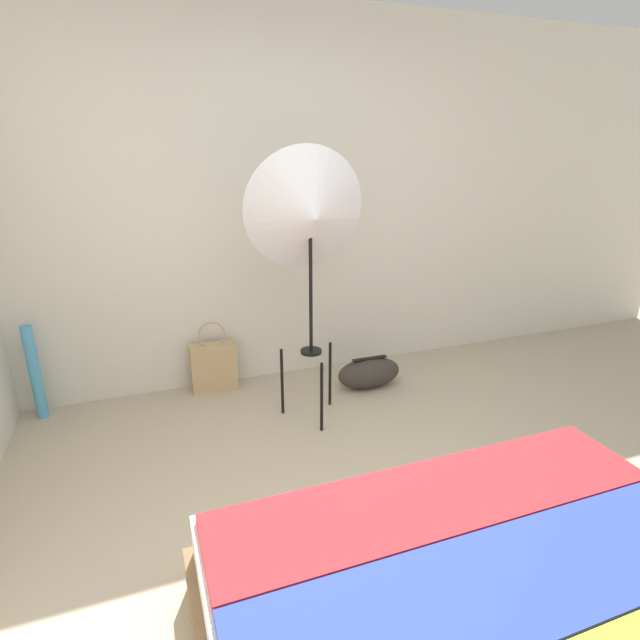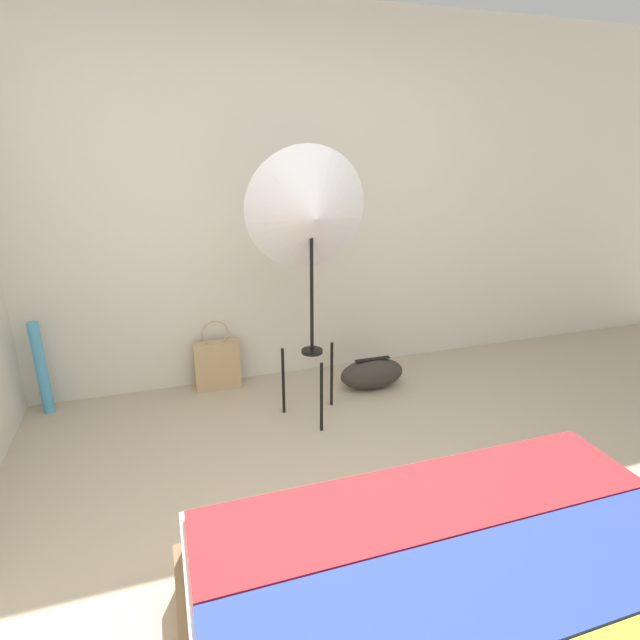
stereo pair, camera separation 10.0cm
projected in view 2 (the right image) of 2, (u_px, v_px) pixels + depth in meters
The scene contains 6 objects.
ground_plane at pixel (378, 597), 1.98m from camera, with size 14.00×14.00×0.00m, color tan.
wall_back at pixel (257, 205), 3.49m from camera, with size 8.00×0.05×2.60m.
photo_umbrella at pixel (311, 215), 2.88m from camera, with size 0.75×0.37×1.71m.
tote_bag at pixel (217, 364), 3.63m from camera, with size 0.32×0.12×0.52m.
duffel_bag at pixel (372, 374), 3.65m from camera, with size 0.48×0.23×0.23m.
paper_roll at pixel (41, 369), 3.25m from camera, with size 0.07×0.07×0.64m.
Camera 2 is at (-0.68, -1.36, 1.69)m, focal length 28.00 mm.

